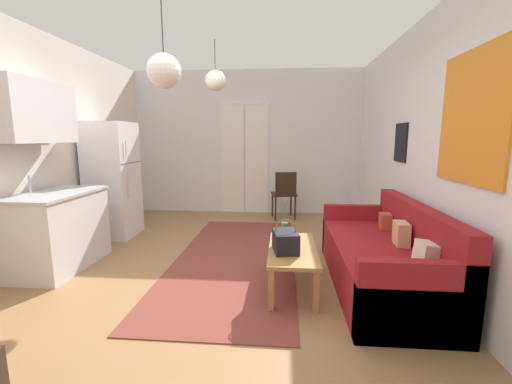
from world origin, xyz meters
name	(u,v)px	position (x,y,z in m)	size (l,w,h in m)	color
ground_plane	(210,291)	(0.00, 0.00, -0.05)	(4.98, 7.32, 0.10)	#996D44
wall_back	(247,143)	(0.00, 3.41, 1.37)	(4.58, 0.13, 2.76)	silver
wall_right	(455,150)	(2.24, 0.00, 1.38)	(0.12, 6.92, 2.76)	silver
area_rug	(235,258)	(0.14, 0.80, 0.01)	(1.44, 3.44, 0.01)	brown
couch	(386,260)	(1.77, 0.16, 0.28)	(0.86, 2.02, 0.84)	maroon
coffee_table	(292,253)	(0.83, 0.06, 0.36)	(0.47, 1.02, 0.42)	#A87542
bamboo_vase	(285,230)	(0.75, 0.35, 0.51)	(0.07, 0.07, 0.40)	#47704C
handbag	(285,241)	(0.76, -0.05, 0.52)	(0.27, 0.35, 0.31)	black
refrigerator	(113,180)	(-1.83, 1.62, 0.86)	(0.64, 0.65, 1.71)	white
kitchen_counter	(53,200)	(-1.86, 0.35, 0.79)	(0.63, 1.12, 2.09)	silver
accent_chair	(284,192)	(0.75, 2.84, 0.50)	(0.49, 0.48, 0.88)	black
pendant_lamp_near	(164,71)	(-0.23, -0.40, 2.01)	(0.27, 0.27, 0.88)	black
pendant_lamp_far	(215,81)	(-0.19, 1.43, 2.24)	(0.28, 0.28, 0.66)	black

